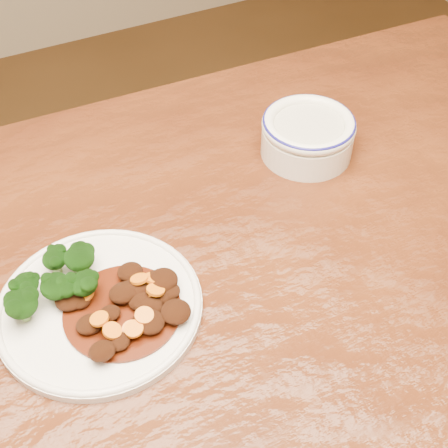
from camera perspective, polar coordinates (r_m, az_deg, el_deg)
name	(u,v)px	position (r m, az deg, el deg)	size (l,w,h in m)	color
dining_table	(183,347)	(0.81, -3.79, -11.16)	(1.53, 0.95, 0.75)	#57270F
dinner_plate	(99,306)	(0.75, -11.32, -7.37)	(0.24, 0.24, 0.02)	white
broccoli_florets	(54,281)	(0.75, -15.25, -5.02)	(0.12, 0.08, 0.04)	#789F52
mince_stew	(131,304)	(0.73, -8.52, -7.28)	(0.14, 0.14, 0.03)	#461707
dip_bowl	(308,134)	(0.93, 7.66, 8.13)	(0.14, 0.14, 0.06)	white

